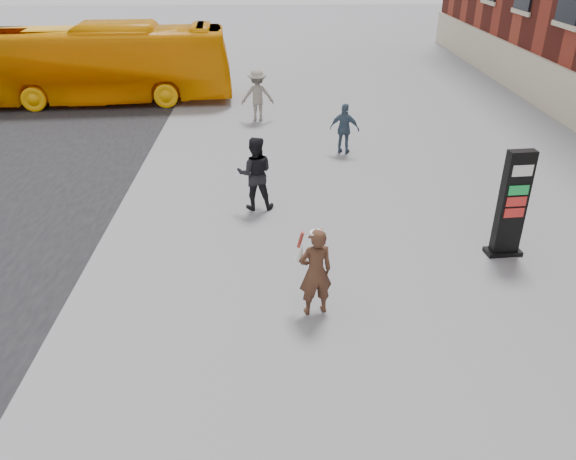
{
  "coord_description": "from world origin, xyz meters",
  "views": [
    {
      "loc": [
        -1.11,
        -9.01,
        6.04
      ],
      "look_at": [
        -0.85,
        0.27,
        1.15
      ],
      "focal_mm": 35.0,
      "sensor_mm": 36.0,
      "label": 1
    }
  ],
  "objects_px": {
    "info_pylon": "(512,204)",
    "woman": "(315,271)",
    "pedestrian_c": "(345,129)",
    "pedestrian_b": "(257,95)",
    "pedestrian_a": "(255,173)",
    "bus": "(92,64)"
  },
  "relations": [
    {
      "from": "bus",
      "to": "info_pylon",
      "type": "bearing_deg",
      "value": -140.94
    },
    {
      "from": "info_pylon",
      "to": "pedestrian_c",
      "type": "relative_size",
      "value": 1.49
    },
    {
      "from": "info_pylon",
      "to": "bus",
      "type": "height_order",
      "value": "bus"
    },
    {
      "from": "pedestrian_a",
      "to": "bus",
      "type": "bearing_deg",
      "value": -57.45
    },
    {
      "from": "woman",
      "to": "pedestrian_b",
      "type": "distance_m",
      "value": 11.97
    },
    {
      "from": "pedestrian_b",
      "to": "info_pylon",
      "type": "bearing_deg",
      "value": 114.18
    },
    {
      "from": "pedestrian_c",
      "to": "bus",
      "type": "bearing_deg",
      "value": -13.91
    },
    {
      "from": "bus",
      "to": "pedestrian_b",
      "type": "distance_m",
      "value": 7.16
    },
    {
      "from": "info_pylon",
      "to": "pedestrian_b",
      "type": "distance_m",
      "value": 11.33
    },
    {
      "from": "info_pylon",
      "to": "pedestrian_c",
      "type": "bearing_deg",
      "value": 107.54
    },
    {
      "from": "bus",
      "to": "pedestrian_b",
      "type": "relative_size",
      "value": 6.0
    },
    {
      "from": "info_pylon",
      "to": "woman",
      "type": "height_order",
      "value": "info_pylon"
    },
    {
      "from": "woman",
      "to": "bus",
      "type": "bearing_deg",
      "value": -76.34
    },
    {
      "from": "pedestrian_c",
      "to": "woman",
      "type": "bearing_deg",
      "value": 100.03
    },
    {
      "from": "woman",
      "to": "pedestrian_c",
      "type": "xyz_separation_m",
      "value": [
        1.49,
        8.3,
        -0.08
      ]
    },
    {
      "from": "pedestrian_a",
      "to": "pedestrian_b",
      "type": "xyz_separation_m",
      "value": [
        -0.1,
        7.5,
        -0.0
      ]
    },
    {
      "from": "info_pylon",
      "to": "pedestrian_b",
      "type": "relative_size",
      "value": 1.27
    },
    {
      "from": "woman",
      "to": "pedestrian_c",
      "type": "height_order",
      "value": "woman"
    },
    {
      "from": "info_pylon",
      "to": "pedestrian_b",
      "type": "bearing_deg",
      "value": 113.19
    },
    {
      "from": "pedestrian_a",
      "to": "pedestrian_c",
      "type": "relative_size",
      "value": 1.17
    },
    {
      "from": "pedestrian_c",
      "to": "pedestrian_b",
      "type": "bearing_deg",
      "value": -32.57
    },
    {
      "from": "bus",
      "to": "pedestrian_c",
      "type": "distance_m",
      "value": 11.3
    }
  ]
}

